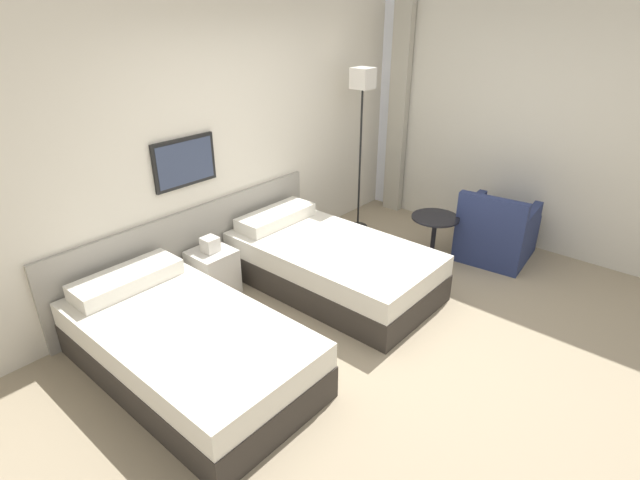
{
  "coord_description": "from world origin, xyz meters",
  "views": [
    {
      "loc": [
        -3.11,
        -1.87,
        2.6
      ],
      "look_at": [
        -0.03,
        0.8,
        0.62
      ],
      "focal_mm": 28.0,
      "sensor_mm": 36.0,
      "label": 1
    }
  ],
  "objects_px": {
    "bed_near_door": "(186,346)",
    "armchair": "(496,234)",
    "nightstand": "(213,271)",
    "floor_lamp": "(362,98)",
    "side_table": "(434,230)",
    "bed_near_window": "(331,264)"
  },
  "relations": [
    {
      "from": "nightstand",
      "to": "armchair",
      "type": "distance_m",
      "value": 3.05
    },
    {
      "from": "floor_lamp",
      "to": "armchair",
      "type": "height_order",
      "value": "floor_lamp"
    },
    {
      "from": "bed_near_door",
      "to": "armchair",
      "type": "xyz_separation_m",
      "value": [
        3.37,
        -0.97,
        0.03
      ]
    },
    {
      "from": "bed_near_door",
      "to": "bed_near_window",
      "type": "distance_m",
      "value": 1.7
    },
    {
      "from": "armchair",
      "to": "bed_near_window",
      "type": "bearing_deg",
      "value": 53.92
    },
    {
      "from": "bed_near_window",
      "to": "armchair",
      "type": "bearing_deg",
      "value": -30.25
    },
    {
      "from": "armchair",
      "to": "side_table",
      "type": "bearing_deg",
      "value": 42.9
    },
    {
      "from": "bed_near_door",
      "to": "bed_near_window",
      "type": "xyz_separation_m",
      "value": [
        1.7,
        0.0,
        0.0
      ]
    },
    {
      "from": "bed_near_door",
      "to": "armchair",
      "type": "bearing_deg",
      "value": -16.1
    },
    {
      "from": "bed_near_window",
      "to": "side_table",
      "type": "relative_size",
      "value": 3.86
    },
    {
      "from": "bed_near_window",
      "to": "nightstand",
      "type": "xyz_separation_m",
      "value": [
        -0.85,
        0.76,
        -0.0
      ]
    },
    {
      "from": "nightstand",
      "to": "armchair",
      "type": "height_order",
      "value": "armchair"
    },
    {
      "from": "bed_near_door",
      "to": "floor_lamp",
      "type": "height_order",
      "value": "floor_lamp"
    },
    {
      "from": "bed_near_door",
      "to": "bed_near_window",
      "type": "relative_size",
      "value": 1.0
    },
    {
      "from": "nightstand",
      "to": "armchair",
      "type": "relative_size",
      "value": 0.71
    },
    {
      "from": "nightstand",
      "to": "floor_lamp",
      "type": "bearing_deg",
      "value": -2.96
    },
    {
      "from": "bed_near_door",
      "to": "armchair",
      "type": "distance_m",
      "value": 3.51
    },
    {
      "from": "bed_near_door",
      "to": "side_table",
      "type": "bearing_deg",
      "value": -10.01
    },
    {
      "from": "armchair",
      "to": "nightstand",
      "type": "bearing_deg",
      "value": 49.66
    },
    {
      "from": "armchair",
      "to": "bed_near_door",
      "type": "bearing_deg",
      "value": 68.07
    },
    {
      "from": "bed_near_door",
      "to": "floor_lamp",
      "type": "xyz_separation_m",
      "value": [
        3.01,
        0.65,
        1.34
      ]
    },
    {
      "from": "floor_lamp",
      "to": "side_table",
      "type": "xyz_separation_m",
      "value": [
        -0.18,
        -1.15,
        -1.22
      ]
    }
  ]
}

